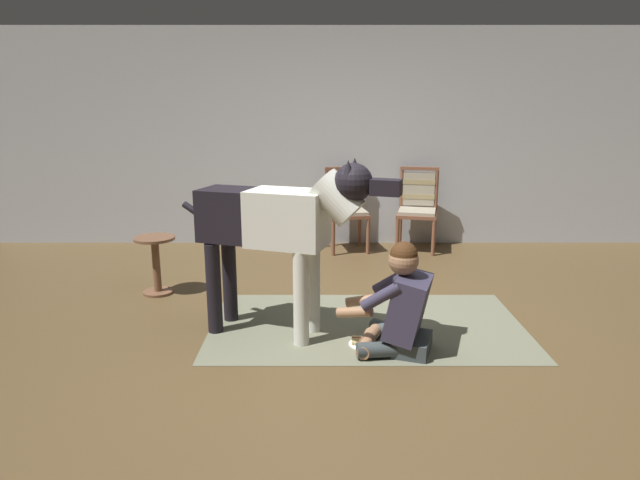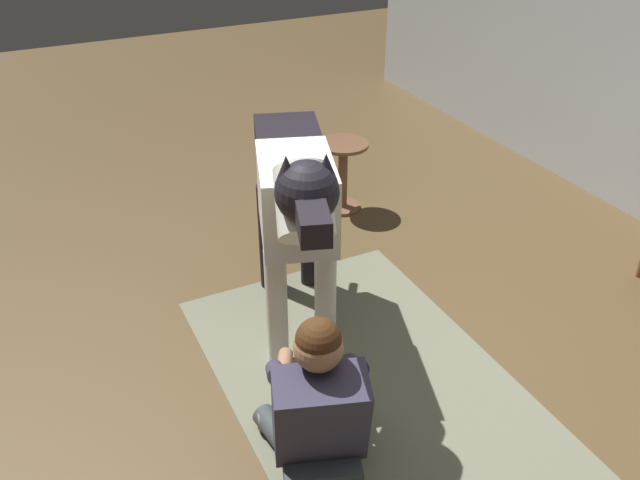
# 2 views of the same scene
# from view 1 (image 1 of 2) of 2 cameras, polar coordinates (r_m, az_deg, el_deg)

# --- Properties ---
(ground_plane) EXTENTS (15.04, 15.04, 0.00)m
(ground_plane) POSITION_cam_1_polar(r_m,az_deg,el_deg) (4.23, 3.64, -10.06)
(ground_plane) COLOR brown
(back_wall) EXTENTS (8.69, 0.10, 2.60)m
(back_wall) POSITION_cam_1_polar(r_m,az_deg,el_deg) (6.80, 2.18, 10.48)
(back_wall) COLOR #B5B9BF
(back_wall) RESTS_ON ground
(area_rug) EXTENTS (2.47, 1.41, 0.01)m
(area_rug) POSITION_cam_1_polar(r_m,az_deg,el_deg) (4.44, 4.72, -8.79)
(area_rug) COLOR #696B55
(area_rug) RESTS_ON ground
(dining_chair_left_of_pair) EXTENTS (0.53, 0.53, 0.98)m
(dining_chair_left_of_pair) POSITION_cam_1_polar(r_m,az_deg,el_deg) (6.58, 2.50, 3.71)
(dining_chair_left_of_pair) COLOR brown
(dining_chair_left_of_pair) RESTS_ON ground
(dining_chair_right_of_pair) EXTENTS (0.55, 0.55, 0.98)m
(dining_chair_right_of_pair) POSITION_cam_1_polar(r_m,az_deg,el_deg) (6.68, 9.96, 3.66)
(dining_chair_right_of_pair) COLOR brown
(dining_chair_right_of_pair) RESTS_ON ground
(person_sitting_on_floor) EXTENTS (0.72, 0.60, 0.80)m
(person_sitting_on_floor) POSITION_cam_1_polar(r_m,az_deg,el_deg) (3.93, 8.19, -6.93)
(person_sitting_on_floor) COLOR #384042
(person_sitting_on_floor) RESTS_ON ground
(large_dog) EXTENTS (1.63, 0.70, 1.36)m
(large_dog) POSITION_cam_1_polar(r_m,az_deg,el_deg) (4.02, -4.47, 1.75)
(large_dog) COLOR silver
(large_dog) RESTS_ON ground
(hot_dog_on_plate) EXTENTS (0.22, 0.22, 0.06)m
(hot_dog_on_plate) POSITION_cam_1_polar(r_m,az_deg,el_deg) (4.09, 4.38, -10.52)
(hot_dog_on_plate) COLOR white
(hot_dog_on_plate) RESTS_ON ground
(round_side_table) EXTENTS (0.37, 0.37, 0.54)m
(round_side_table) POSITION_cam_1_polar(r_m,az_deg,el_deg) (5.26, -16.87, -2.07)
(round_side_table) COLOR brown
(round_side_table) RESTS_ON ground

